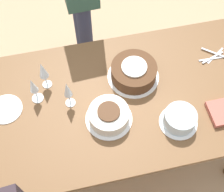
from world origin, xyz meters
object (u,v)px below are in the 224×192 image
cake_front_chocolate (134,72)px  wine_glass_extra (68,90)px  wine_glass_near (33,87)px  wine_glass_far (43,71)px  cake_back_decorated (180,119)px  cake_center_white (109,115)px

cake_front_chocolate → wine_glass_extra: size_ratio=1.48×
wine_glass_near → wine_glass_far: 0.11m
cake_front_chocolate → wine_glass_extra: wine_glass_extra is taller
cake_back_decorated → wine_glass_extra: wine_glass_extra is taller
cake_center_white → wine_glass_far: size_ratio=1.25×
cake_center_white → wine_glass_extra: wine_glass_extra is taller
cake_front_chocolate → wine_glass_near: size_ratio=1.60×
wine_glass_extra → cake_center_white: bearing=142.7°
cake_back_decorated → wine_glass_near: wine_glass_near is taller
cake_center_white → wine_glass_near: bearing=-30.5°
wine_glass_near → cake_front_chocolate: bearing=-177.5°
wine_glass_far → wine_glass_extra: 0.20m
cake_front_chocolate → cake_back_decorated: (-0.17, 0.36, -0.00)m
cake_center_white → wine_glass_extra: (0.20, -0.15, 0.10)m
cake_front_chocolate → cake_back_decorated: size_ratio=1.45×
cake_center_white → wine_glass_near: wine_glass_near is taller
cake_center_white → cake_front_chocolate: bearing=-129.8°
cake_back_decorated → wine_glass_extra: (0.58, -0.26, 0.10)m
cake_front_chocolate → wine_glass_near: bearing=2.5°
wine_glass_far → wine_glass_extra: size_ratio=1.00×
wine_glass_near → wine_glass_extra: size_ratio=0.93×
wine_glass_near → cake_back_decorated: bearing=156.4°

